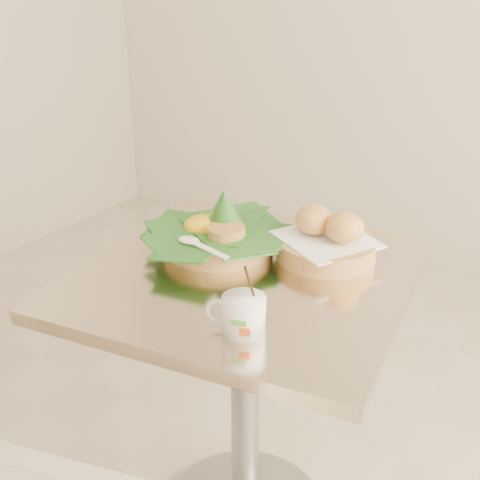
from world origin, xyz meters
The scene contains 4 objects.
cafe_table centered at (0.17, 0.01, 0.53)m, with size 0.79×0.79×0.75m.
rice_basket centered at (0.05, 0.08, 0.79)m, with size 0.33×0.33×0.17m.
bread_basket centered at (0.29, 0.17, 0.79)m, with size 0.26×0.26×0.12m.
coffee_mug centered at (0.29, -0.20, 0.79)m, with size 0.11×0.08×0.14m.
Camera 1 is at (0.79, -1.00, 1.35)m, focal length 45.00 mm.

